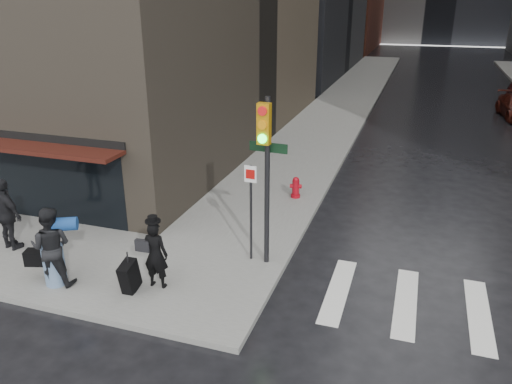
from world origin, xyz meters
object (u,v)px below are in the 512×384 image
traffic_light (264,161)px  man_overcoat (150,258)px  fire_hydrant (296,188)px  man_greycoat (7,215)px  man_jeans (51,246)px

traffic_light → man_overcoat: bearing=-135.0°
traffic_light → fire_hydrant: (-0.34, 4.78, -2.50)m
man_greycoat → fire_hydrant: (6.58, 6.19, -0.69)m
man_jeans → traffic_light: (4.53, 2.55, 1.82)m
man_jeans → fire_hydrant: size_ratio=2.69×
man_jeans → fire_hydrant: 8.47m
man_greycoat → fire_hydrant: bearing=-123.3°
man_overcoat → traffic_light: 3.59m
man_overcoat → fire_hydrant: size_ratio=2.52×
man_jeans → traffic_light: bearing=-167.2°
man_overcoat → man_jeans: bearing=11.6°
man_overcoat → man_greycoat: 4.74m
traffic_light → man_jeans: bearing=-147.2°
traffic_light → fire_hydrant: bearing=97.5°
man_overcoat → fire_hydrant: (1.87, 6.74, -0.46)m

